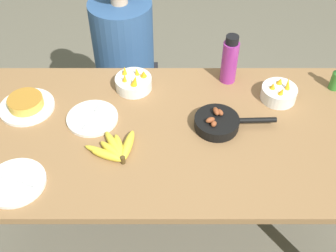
% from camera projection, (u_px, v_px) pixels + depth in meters
% --- Properties ---
extents(ground_plane, '(14.00, 14.00, 0.00)m').
position_uv_depth(ground_plane, '(168.00, 221.00, 2.41)').
color(ground_plane, '#666051').
extents(dining_table, '(1.76, 0.91, 0.74)m').
position_uv_depth(dining_table, '(168.00, 144.00, 1.94)').
color(dining_table, olive).
rests_on(dining_table, ground_plane).
extents(banana_bunch, '(0.22, 0.19, 0.04)m').
position_uv_depth(banana_bunch, '(115.00, 149.00, 1.78)').
color(banana_bunch, yellow).
rests_on(banana_bunch, dining_table).
extents(skillet, '(0.37, 0.20, 0.08)m').
position_uv_depth(skillet, '(218.00, 123.00, 1.87)').
color(skillet, black).
rests_on(skillet, dining_table).
extents(frittata_plate_center, '(0.26, 0.26, 0.06)m').
position_uv_depth(frittata_plate_center, '(26.00, 104.00, 1.97)').
color(frittata_plate_center, white).
rests_on(frittata_plate_center, dining_table).
extents(empty_plate_near_front, '(0.23, 0.23, 0.02)m').
position_uv_depth(empty_plate_near_front, '(93.00, 118.00, 1.92)').
color(empty_plate_near_front, white).
rests_on(empty_plate_near_front, dining_table).
extents(empty_plate_far_left, '(0.24, 0.24, 0.02)m').
position_uv_depth(empty_plate_far_left, '(15.00, 182.00, 1.67)').
color(empty_plate_far_left, white).
rests_on(empty_plate_far_left, dining_table).
extents(fruit_bowl_mango, '(0.18, 0.18, 0.12)m').
position_uv_depth(fruit_bowl_mango, '(134.00, 82.00, 2.06)').
color(fruit_bowl_mango, white).
rests_on(fruit_bowl_mango, dining_table).
extents(fruit_bowl_citrus, '(0.17, 0.17, 0.12)m').
position_uv_depth(fruit_bowl_citrus, '(279.00, 93.00, 2.00)').
color(fruit_bowl_citrus, white).
rests_on(fruit_bowl_citrus, dining_table).
extents(water_bottle, '(0.08, 0.08, 0.26)m').
position_uv_depth(water_bottle, '(230.00, 60.00, 2.04)').
color(water_bottle, '#992D89').
rests_on(water_bottle, dining_table).
extents(person_figure, '(0.38, 0.38, 1.22)m').
position_uv_depth(person_figure, '(126.00, 73.00, 2.56)').
color(person_figure, black).
rests_on(person_figure, ground_plane).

